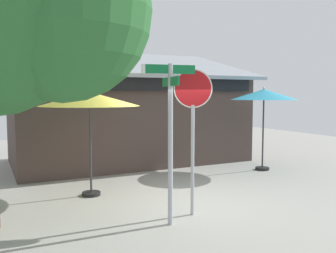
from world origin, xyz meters
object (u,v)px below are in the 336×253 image
(stop_sign, at_px, (193,114))
(patio_umbrella_mustard_left, at_px, (90,100))
(street_sign_post, at_px, (170,126))
(patio_umbrella_teal_center, at_px, (264,95))

(stop_sign, height_order, patio_umbrella_mustard_left, stop_sign)
(street_sign_post, relative_size, stop_sign, 1.02)
(stop_sign, xyz_separation_m, patio_umbrella_teal_center, (4.23, 2.79, 0.36))
(stop_sign, bearing_deg, patio_umbrella_teal_center, 33.33)
(patio_umbrella_mustard_left, height_order, patio_umbrella_teal_center, patio_umbrella_teal_center)
(stop_sign, distance_m, patio_umbrella_teal_center, 5.08)
(stop_sign, distance_m, patio_umbrella_mustard_left, 2.73)
(street_sign_post, bearing_deg, patio_umbrella_teal_center, 32.23)
(street_sign_post, relative_size, patio_umbrella_mustard_left, 1.16)
(patio_umbrella_mustard_left, relative_size, patio_umbrella_teal_center, 0.96)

